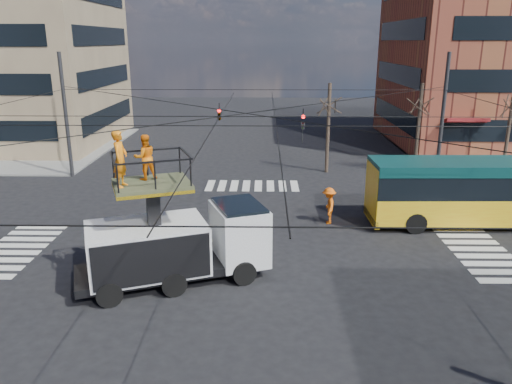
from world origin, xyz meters
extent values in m
plane|color=black|center=(0.00, 0.00, 0.00)|extent=(120.00, 120.00, 0.00)
cube|color=slate|center=(21.00, 21.00, 0.06)|extent=(18.00, 18.00, 0.12)
cube|color=slate|center=(-21.00, 21.00, 0.06)|extent=(18.00, 18.00, 0.12)
cube|color=black|center=(-13.00, 24.00, 2.33)|extent=(0.12, 13.60, 1.50)
cube|color=black|center=(-13.00, 24.00, 5.67)|extent=(0.12, 13.60, 1.50)
cube|color=black|center=(-13.00, 24.00, 9.00)|extent=(0.12, 13.60, 1.50)
cube|color=black|center=(12.00, 24.00, 2.45)|extent=(0.12, 13.60, 1.58)
cube|color=black|center=(12.00, 24.00, 5.95)|extent=(0.12, 13.60, 1.57)
cube|color=black|center=(12.00, 24.00, 9.45)|extent=(0.12, 13.60, 1.57)
cylinder|color=#2D2D30|center=(12.00, 12.00, 4.00)|extent=(0.24, 0.24, 8.00)
cylinder|color=#2D2D30|center=(-12.00, 12.00, 4.00)|extent=(0.24, 0.24, 8.00)
cylinder|color=black|center=(0.00, 12.00, 5.70)|extent=(24.00, 0.03, 0.03)
cylinder|color=black|center=(0.00, -12.00, 5.70)|extent=(24.00, 0.03, 0.03)
cylinder|color=black|center=(0.00, 0.00, 5.90)|extent=(24.02, 24.02, 0.03)
cylinder|color=black|center=(0.00, 0.00, 5.90)|extent=(24.02, 24.02, 0.03)
cylinder|color=black|center=(0.00, -1.20, 5.60)|extent=(24.00, 0.03, 0.03)
cylinder|color=black|center=(0.00, 1.20, 5.60)|extent=(24.00, 0.03, 0.03)
cylinder|color=black|center=(-1.20, 0.00, 5.50)|extent=(0.03, 24.00, 0.03)
cylinder|color=black|center=(1.20, 0.00, 5.50)|extent=(0.03, 24.00, 0.03)
imported|color=black|center=(2.50, 3.00, 5.10)|extent=(0.16, 0.20, 1.00)
imported|color=black|center=(-1.50, 5.00, 5.35)|extent=(0.26, 1.24, 0.50)
cylinder|color=#382B21|center=(5.00, 13.50, 3.00)|extent=(0.24, 0.24, 6.00)
cylinder|color=#382B21|center=(11.00, 13.50, 3.00)|extent=(0.24, 0.24, 6.00)
cylinder|color=#382B21|center=(17.00, 13.50, 3.00)|extent=(0.24, 0.24, 6.00)
cube|color=black|center=(-2.63, -2.79, 0.55)|extent=(7.33, 4.51, 0.30)
cube|color=silver|center=(-0.20, -1.88, 1.55)|extent=(2.53, 2.88, 2.20)
cube|color=black|center=(-0.20, -1.88, 2.35)|extent=(2.30, 2.71, 0.80)
cube|color=silver|center=(-3.48, -3.10, 1.45)|extent=(4.81, 3.81, 1.80)
cylinder|color=black|center=(0.02, -3.03, 0.45)|extent=(0.97, 0.64, 0.90)
cylinder|color=black|center=(-0.79, -0.87, 0.45)|extent=(0.97, 0.64, 0.90)
cylinder|color=black|center=(-2.42, -3.94, 0.45)|extent=(0.97, 0.64, 0.90)
cylinder|color=black|center=(-3.22, -1.78, 0.45)|extent=(0.97, 0.64, 0.90)
cylinder|color=black|center=(-4.48, -4.71, 0.45)|extent=(0.97, 0.64, 0.90)
cylinder|color=black|center=(-5.28, -2.55, 0.45)|extent=(0.97, 0.64, 0.90)
cube|color=black|center=(-3.19, -3.00, 2.63)|extent=(0.58, 0.58, 2.45)
cube|color=#45472A|center=(-3.19, -3.00, 3.85)|extent=(3.17, 2.88, 0.12)
cube|color=yellow|center=(-3.19, -3.00, 3.73)|extent=(3.17, 2.88, 0.12)
imported|color=orange|center=(-4.07, -3.57, 4.87)|extent=(0.52, 0.74, 1.92)
imported|color=orange|center=(-3.46, -2.65, 4.72)|extent=(0.98, 0.91, 1.62)
cube|color=gold|center=(12.22, 3.45, 0.95)|extent=(12.66, 2.85, 1.30)
cube|color=black|center=(12.22, 3.45, 2.15)|extent=(12.66, 2.80, 1.10)
cube|color=#0C3838|center=(12.22, 3.45, 2.95)|extent=(12.66, 2.85, 0.50)
cube|color=gold|center=(6.01, 3.32, 1.60)|extent=(0.30, 2.47, 2.80)
cube|color=black|center=(5.96, 3.32, 0.45)|extent=(0.20, 2.60, 0.30)
cube|color=gold|center=(6.11, 3.32, 2.85)|extent=(0.13, 1.60, 0.35)
cylinder|color=black|center=(7.83, 2.18, 0.50)|extent=(1.01, 0.32, 1.00)
cylinder|color=black|center=(7.78, 4.54, 0.50)|extent=(1.01, 0.32, 1.00)
cone|color=red|center=(-5.04, -1.27, 0.38)|extent=(0.36, 0.36, 0.76)
imported|color=orange|center=(-5.40, -1.27, 0.81)|extent=(0.65, 1.03, 1.63)
imported|color=#ED5F0F|center=(3.92, 3.48, 0.91)|extent=(0.72, 1.20, 1.82)
camera|label=1|loc=(0.77, -19.74, 8.67)|focal=35.00mm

